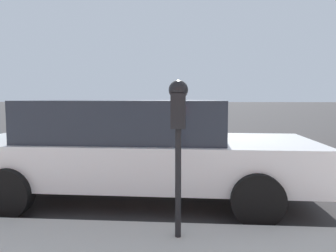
{
  "coord_description": "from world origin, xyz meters",
  "views": [
    {
      "loc": [
        -5.74,
        -0.13,
        1.52
      ],
      "look_at": [
        -2.38,
        0.13,
        1.23
      ],
      "focal_mm": 35.0,
      "sensor_mm": 36.0,
      "label": 1
    }
  ],
  "objects": [
    {
      "name": "ground_plane",
      "position": [
        0.0,
        0.0,
        0.0
      ],
      "size": [
        220.0,
        220.0,
        0.0
      ],
      "primitive_type": "plane",
      "color": "#3D3A3A"
    },
    {
      "name": "car_white",
      "position": [
        -0.96,
        0.71,
        0.78
      ],
      "size": [
        2.13,
        5.02,
        1.48
      ],
      "rotation": [
        0.0,
        0.0,
        3.13
      ],
      "color": "silver",
      "rests_on": "ground_plane"
    },
    {
      "name": "parking_meter",
      "position": [
        -2.56,
        0.02,
        1.32
      ],
      "size": [
        0.21,
        0.19,
        1.56
      ],
      "color": "black",
      "rests_on": "sidewalk"
    }
  ]
}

